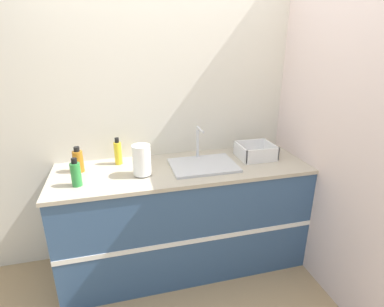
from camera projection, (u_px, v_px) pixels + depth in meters
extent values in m
plane|color=tan|center=(194.00, 287.00, 2.44)|extent=(12.00, 12.00, 0.00)
cube|color=beige|center=(174.00, 112.00, 2.62)|extent=(4.42, 0.06, 2.60)
cube|color=silver|center=(303.00, 115.00, 2.54)|extent=(0.06, 2.66, 2.60)
cube|color=#33517A|center=(184.00, 218.00, 2.59)|extent=(2.02, 0.66, 0.90)
cube|color=white|center=(194.00, 241.00, 2.29)|extent=(2.02, 0.01, 0.04)
cube|color=#B2A893|center=(183.00, 168.00, 2.42)|extent=(2.05, 0.69, 0.03)
cube|color=silver|center=(203.00, 165.00, 2.42)|extent=(0.52, 0.39, 0.02)
cylinder|color=silver|center=(198.00, 142.00, 2.53)|extent=(0.02, 0.02, 0.26)
cylinder|color=silver|center=(200.00, 130.00, 2.41)|extent=(0.02, 0.16, 0.02)
cylinder|color=#4C4C51|center=(143.00, 174.00, 2.26)|extent=(0.10, 0.10, 0.01)
cylinder|color=white|center=(142.00, 160.00, 2.22)|extent=(0.14, 0.14, 0.23)
cube|color=white|center=(255.00, 157.00, 2.61)|extent=(0.30, 0.28, 0.01)
cube|color=white|center=(263.00, 155.00, 2.47)|extent=(0.30, 0.01, 0.11)
cube|color=white|center=(249.00, 145.00, 2.71)|extent=(0.30, 0.01, 0.11)
cube|color=white|center=(240.00, 152.00, 2.55)|extent=(0.01, 0.28, 0.11)
cube|color=white|center=(271.00, 149.00, 2.62)|extent=(0.01, 0.28, 0.11)
cylinder|color=#B26B19|center=(78.00, 161.00, 2.30)|extent=(0.08, 0.08, 0.17)
cylinder|color=black|center=(77.00, 149.00, 2.27)|extent=(0.04, 0.04, 0.04)
cylinder|color=yellow|center=(118.00, 153.00, 2.45)|extent=(0.06, 0.06, 0.18)
cylinder|color=black|center=(117.00, 140.00, 2.41)|extent=(0.03, 0.03, 0.04)
cylinder|color=#2D8C3D|center=(76.00, 175.00, 2.07)|extent=(0.07, 0.07, 0.17)
cylinder|color=black|center=(74.00, 161.00, 2.04)|extent=(0.04, 0.04, 0.04)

